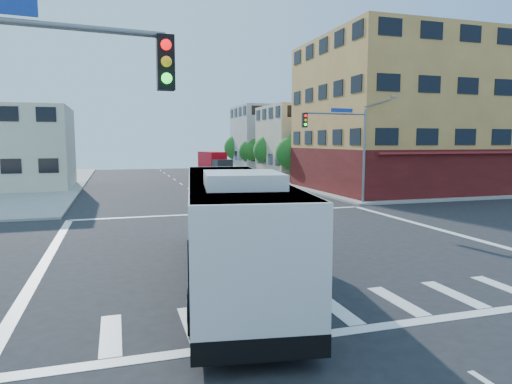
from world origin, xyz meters
name	(u,v)px	position (x,y,z in m)	size (l,w,h in m)	color
ground	(274,244)	(0.00, 0.00, 0.00)	(120.00, 120.00, 0.00)	black
sidewalk_ne	(427,174)	(35.00, 35.00, 0.07)	(50.00, 50.00, 0.15)	gray
corner_building_ne	(408,128)	(19.99, 18.48, 5.89)	(18.10, 15.44, 14.00)	gold
building_east_near	(312,142)	(16.98, 33.98, 4.51)	(12.06, 10.06, 9.00)	beige
building_east_far	(275,139)	(16.98, 47.98, 5.01)	(12.06, 10.06, 10.00)	#ACACA7
building_west	(4,148)	(-17.02, 29.98, 4.01)	(12.06, 10.06, 8.00)	beige
signal_mast_ne	(345,137)	(9.08, 10.62, 4.98)	(7.91, 1.13, 8.07)	slate
street_tree_a	(292,151)	(11.90, 27.92, 3.59)	(3.60, 3.60, 5.53)	#3C2A16
street_tree_b	(269,148)	(11.90, 35.92, 3.75)	(3.80, 3.80, 5.79)	#3C2A16
street_tree_c	(251,150)	(11.90, 43.92, 3.46)	(3.40, 3.40, 5.29)	#3C2A16
street_tree_d	(237,146)	(11.90, 51.92, 3.88)	(4.00, 4.00, 6.03)	#3C2A16
transit_bus	(232,225)	(-3.15, -4.66, 1.89)	(4.74, 13.30, 3.86)	black
box_truck	(215,165)	(5.66, 39.93, 1.58)	(3.35, 7.51, 3.27)	#242429
parked_car	(243,182)	(5.12, 23.96, 0.70)	(1.64, 4.09, 1.39)	#DBBC54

